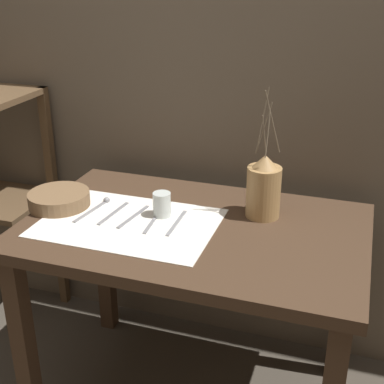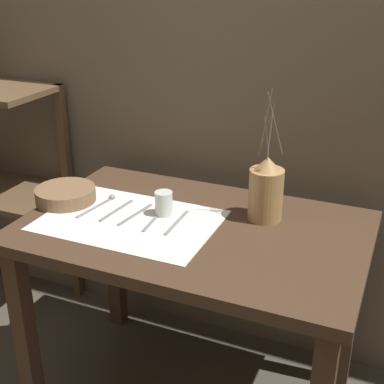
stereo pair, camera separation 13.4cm
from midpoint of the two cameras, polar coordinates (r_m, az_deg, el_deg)
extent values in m
cube|color=brown|center=(2.05, 7.42, 13.63)|extent=(7.00, 0.06, 2.40)
cube|color=#422D1E|center=(1.78, 2.30, -4.20)|extent=(1.13, 0.72, 0.04)
cube|color=#422D1E|center=(1.98, -15.48, -14.62)|extent=(0.06, 0.06, 0.70)
cube|color=#422D1E|center=(2.39, -6.63, -6.72)|extent=(0.06, 0.06, 0.70)
cube|color=#422D1E|center=(2.14, 18.19, -11.83)|extent=(0.06, 0.06, 0.70)
cube|color=brown|center=(2.52, -11.48, -0.69)|extent=(0.04, 0.04, 1.06)
cube|color=white|center=(1.80, -4.55, -3.06)|extent=(0.58, 0.40, 0.00)
cylinder|color=#A87F4C|center=(1.80, 9.99, -0.31)|extent=(0.12, 0.12, 0.18)
cone|color=#A87F4C|center=(1.76, 10.23, 2.97)|extent=(0.09, 0.09, 0.04)
cylinder|color=brown|center=(1.73, 10.19, 5.79)|extent=(0.02, 0.03, 0.14)
cylinder|color=brown|center=(1.72, 11.09, 7.07)|extent=(0.05, 0.04, 0.21)
cylinder|color=brown|center=(1.71, 10.52, 5.79)|extent=(0.01, 0.03, 0.15)
cylinder|color=brown|center=(1.74, 10.04, 7.31)|extent=(0.03, 0.02, 0.22)
cylinder|color=brown|center=(1.73, 10.15, 6.49)|extent=(0.05, 0.02, 0.17)
cylinder|color=brown|center=(1.97, -11.45, -0.33)|extent=(0.22, 0.22, 0.05)
cylinder|color=silver|center=(1.81, -0.93, -1.26)|extent=(0.06, 0.06, 0.08)
cube|color=gray|center=(1.90, -8.34, -1.69)|extent=(0.04, 0.19, 0.00)
sphere|color=gray|center=(1.96, -6.61, -0.63)|extent=(0.02, 0.02, 0.02)
cube|color=gray|center=(1.87, -6.05, -2.01)|extent=(0.03, 0.19, 0.00)
cube|color=gray|center=(1.83, -3.99, -2.45)|extent=(0.04, 0.19, 0.00)
cube|color=gray|center=(1.80, -1.94, -2.97)|extent=(0.03, 0.19, 0.00)
sphere|color=gray|center=(1.87, -0.93, -1.67)|extent=(0.02, 0.02, 0.02)
cube|color=gray|center=(1.78, 0.52, -3.30)|extent=(0.02, 0.19, 0.00)
camera|label=1|loc=(0.07, -87.77, 0.97)|focal=50.00mm
camera|label=2|loc=(0.07, 92.23, -0.97)|focal=50.00mm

